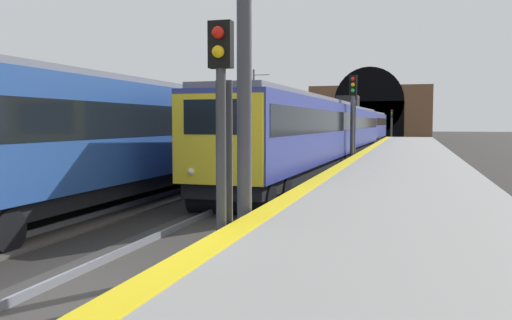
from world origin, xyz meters
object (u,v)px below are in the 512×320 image
object	(u,v)px
railway_signal_far	(392,122)
catenary_mast_far	(254,108)
railway_signal_mid	(353,115)
train_main_approaching	(347,129)
railway_signal_near	(222,131)
overhead_signal_gantry	(57,0)
train_adjacent_platform	(228,129)

from	to	relation	value
railway_signal_far	catenary_mast_far	xyz separation A→B (m)	(-26.10, 13.67, 1.49)
railway_signal_far	railway_signal_mid	bearing A→B (deg)	0.00
train_main_approaching	railway_signal_far	size ratio (longest dim) A/B	12.25
railway_signal_mid	railway_signal_far	distance (m)	54.39
railway_signal_near	overhead_signal_gantry	world-z (taller)	overhead_signal_gantry
train_adjacent_platform	catenary_mast_far	bearing A→B (deg)	13.86
train_main_approaching	railway_signal_far	bearing A→B (deg)	179.04
railway_signal_near	railway_signal_far	world-z (taller)	railway_signal_far
train_adjacent_platform	catenary_mast_far	xyz separation A→B (m)	(29.91, 7.37, 1.95)
train_adjacent_platform	railway_signal_far	size ratio (longest dim) A/B	8.79
train_main_approaching	train_adjacent_platform	xyz separation A→B (m)	(-15.13, 4.45, 0.13)
railway_signal_near	catenary_mast_far	xyz separation A→B (m)	(48.32, 13.67, 1.73)
train_adjacent_platform	overhead_signal_gantry	bearing A→B (deg)	-172.53
train_main_approaching	railway_signal_mid	world-z (taller)	railway_signal_mid
train_main_approaching	railway_signal_near	xyz separation A→B (m)	(-33.54, -1.85, 0.35)
overhead_signal_gantry	catenary_mast_far	size ratio (longest dim) A/B	0.99
railway_signal_mid	overhead_signal_gantry	world-z (taller)	overhead_signal_gantry
railway_signal_mid	train_adjacent_platform	bearing A→B (deg)	-75.51
catenary_mast_far	train_adjacent_platform	bearing A→B (deg)	-166.16
train_adjacent_platform	railway_signal_mid	size ratio (longest dim) A/B	7.89
train_main_approaching	train_adjacent_platform	distance (m)	15.77
train_main_approaching	catenary_mast_far	bearing A→B (deg)	-139.72
train_main_approaching	catenary_mast_far	world-z (taller)	catenary_mast_far
catenary_mast_far	railway_signal_near	bearing A→B (deg)	-164.20
train_adjacent_platform	railway_signal_near	distance (m)	19.46
railway_signal_mid	overhead_signal_gantry	xyz separation A→B (m)	(-18.64, 4.08, 2.10)
railway_signal_mid	train_main_approaching	bearing A→B (deg)	-172.18
railway_signal_far	catenary_mast_far	size ratio (longest dim) A/B	0.55
train_main_approaching	catenary_mast_far	xyz separation A→B (m)	(14.78, 11.82, 2.08)
railway_signal_mid	catenary_mast_far	size ratio (longest dim) A/B	0.61
train_adjacent_platform	railway_signal_mid	distance (m)	6.55
railway_signal_far	train_main_approaching	bearing A→B (deg)	-2.60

